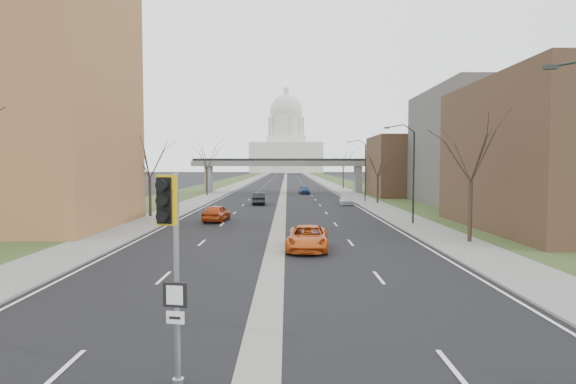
{
  "coord_description": "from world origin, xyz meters",
  "views": [
    {
      "loc": [
        0.75,
        -10.04,
        5.26
      ],
      "look_at": [
        0.78,
        12.45,
        3.98
      ],
      "focal_mm": 30.0,
      "sensor_mm": 36.0,
      "label": 1
    }
  ],
  "objects_px": {
    "car_left_far": "(259,199)",
    "car_right_near": "(308,238)",
    "car_left_near": "(216,213)",
    "car_right_far": "(304,190)",
    "car_right_mid": "(346,200)",
    "signal_pole_median": "(171,241)"
  },
  "relations": [
    {
      "from": "car_left_far",
      "to": "car_right_near",
      "type": "height_order",
      "value": "car_left_far"
    },
    {
      "from": "car_left_near",
      "to": "car_right_far",
      "type": "relative_size",
      "value": 1.04
    },
    {
      "from": "car_right_mid",
      "to": "signal_pole_median",
      "type": "bearing_deg",
      "value": -96.28
    },
    {
      "from": "signal_pole_median",
      "to": "car_right_far",
      "type": "relative_size",
      "value": 1.14
    },
    {
      "from": "car_left_near",
      "to": "car_right_mid",
      "type": "bearing_deg",
      "value": -121.27
    },
    {
      "from": "signal_pole_median",
      "to": "car_left_near",
      "type": "xyz_separation_m",
      "value": [
        -3.94,
        33.64,
        -2.73
      ]
    },
    {
      "from": "car_right_near",
      "to": "car_right_mid",
      "type": "xyz_separation_m",
      "value": [
        6.49,
        33.57,
        -0.13
      ]
    },
    {
      "from": "signal_pole_median",
      "to": "car_right_near",
      "type": "relative_size",
      "value": 0.93
    },
    {
      "from": "car_left_far",
      "to": "car_right_mid",
      "type": "height_order",
      "value": "car_left_far"
    },
    {
      "from": "car_left_near",
      "to": "car_right_mid",
      "type": "distance_m",
      "value": 23.43
    },
    {
      "from": "car_left_near",
      "to": "car_right_mid",
      "type": "relative_size",
      "value": 1.08
    },
    {
      "from": "car_left_near",
      "to": "car_left_far",
      "type": "distance_m",
      "value": 19.29
    },
    {
      "from": "car_right_mid",
      "to": "car_right_far",
      "type": "height_order",
      "value": "car_right_far"
    },
    {
      "from": "car_left_near",
      "to": "car_left_far",
      "type": "relative_size",
      "value": 0.98
    },
    {
      "from": "signal_pole_median",
      "to": "car_right_mid",
      "type": "xyz_separation_m",
      "value": [
        10.38,
        52.18,
        -2.9
      ]
    },
    {
      "from": "car_right_near",
      "to": "car_right_mid",
      "type": "relative_size",
      "value": 1.26
    },
    {
      "from": "car_left_near",
      "to": "car_right_near",
      "type": "height_order",
      "value": "car_left_near"
    },
    {
      "from": "car_right_near",
      "to": "car_right_mid",
      "type": "distance_m",
      "value": 34.19
    },
    {
      "from": "car_right_mid",
      "to": "car_left_far",
      "type": "bearing_deg",
      "value": -177.72
    },
    {
      "from": "car_left_near",
      "to": "car_right_near",
      "type": "relative_size",
      "value": 0.86
    },
    {
      "from": "signal_pole_median",
      "to": "car_left_far",
      "type": "xyz_separation_m",
      "value": [
        -1.13,
        52.73,
        -2.74
      ]
    },
    {
      "from": "car_left_near",
      "to": "car_right_mid",
      "type": "height_order",
      "value": "car_left_near"
    }
  ]
}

